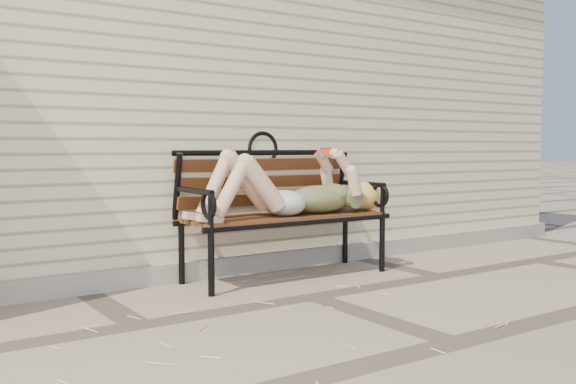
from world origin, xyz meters
TOP-DOWN VIEW (x-y plane):
  - ground at (0.00, 0.00)m, footprint 80.00×80.00m
  - house_wall at (0.00, 3.00)m, footprint 8.00×4.00m
  - foundation_strip at (0.00, 0.97)m, footprint 8.00×0.10m
  - garden_bench at (0.22, 0.76)m, footprint 1.79×0.71m
  - reading_woman at (0.23, 0.62)m, footprint 1.69×0.38m
  - straw_scatter at (-0.63, -0.39)m, footprint 2.91×1.45m

SIDE VIEW (x-z plane):
  - ground at x=0.00m, z-range 0.00..0.00m
  - straw_scatter at x=-0.63m, z-range 0.00..0.01m
  - foundation_strip at x=0.00m, z-range 0.00..0.15m
  - garden_bench at x=0.22m, z-range 0.07..1.23m
  - reading_woman at x=0.23m, z-range 0.42..0.95m
  - house_wall at x=0.00m, z-range 0.00..3.00m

